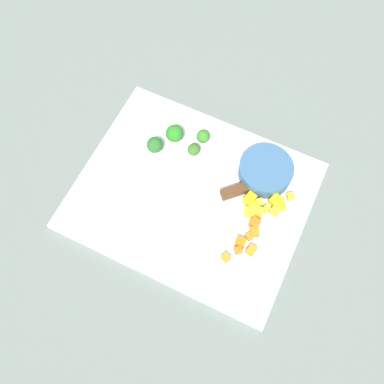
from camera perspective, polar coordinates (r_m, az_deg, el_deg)
name	(u,v)px	position (r m, az deg, el deg)	size (l,w,h in m)	color
ground_plane	(192,197)	(0.83, 0.00, -0.60)	(4.00, 4.00, 0.00)	slate
cutting_board	(192,195)	(0.83, 0.00, -0.44)	(0.43, 0.35, 0.01)	white
prep_bowl	(266,171)	(0.83, 9.72, 2.78)	(0.10, 0.10, 0.03)	#375E84
chef_knife	(211,199)	(0.81, 2.53, -0.97)	(0.23, 0.23, 0.02)	silver
carrot_dice_0	(255,232)	(0.79, 8.27, -5.25)	(0.02, 0.02, 0.01)	orange
carrot_dice_1	(241,242)	(0.78, 6.46, -6.64)	(0.02, 0.02, 0.02)	orange
carrot_dice_2	(238,250)	(0.78, 6.13, -7.69)	(0.01, 0.01, 0.01)	orange
carrot_dice_3	(249,237)	(0.79, 7.56, -5.88)	(0.01, 0.01, 0.01)	orange
carrot_dice_4	(255,223)	(0.80, 8.31, -4.09)	(0.02, 0.02, 0.01)	orange
carrot_dice_5	(226,258)	(0.78, 4.49, -8.66)	(0.01, 0.01, 0.01)	orange
carrot_dice_6	(251,251)	(0.78, 7.85, -7.70)	(0.01, 0.02, 0.01)	orange
pepper_dice_0	(291,197)	(0.83, 12.91, -0.64)	(0.01, 0.01, 0.01)	yellow
pepper_dice_1	(253,206)	(0.81, 8.10, -1.84)	(0.01, 0.02, 0.01)	yellow
pepper_dice_2	(282,207)	(0.82, 11.83, -2.00)	(0.01, 0.01, 0.01)	yellow
pepper_dice_3	(249,212)	(0.81, 7.56, -2.68)	(0.02, 0.02, 0.01)	yellow
pepper_dice_4	(266,210)	(0.81, 9.75, -2.30)	(0.01, 0.01, 0.01)	yellow
pepper_dice_5	(257,212)	(0.81, 8.63, -2.61)	(0.02, 0.02, 0.02)	yellow
pepper_dice_6	(250,199)	(0.81, 7.66, -0.92)	(0.02, 0.02, 0.02)	yellow
pepper_dice_7	(260,203)	(0.82, 8.92, -1.43)	(0.01, 0.01, 0.01)	gold
pepper_dice_8	(276,201)	(0.82, 11.07, -1.24)	(0.02, 0.02, 0.02)	yellow
pepper_dice_9	(276,211)	(0.81, 11.01, -2.43)	(0.02, 0.02, 0.02)	yellow
broccoli_floret_0	(175,134)	(0.85, -2.32, 7.72)	(0.04, 0.04, 0.04)	#96B36C
broccoli_floret_1	(203,137)	(0.85, 1.49, 7.34)	(0.03, 0.03, 0.03)	#90AC5D
broccoli_floret_2	(155,145)	(0.85, -4.94, 6.20)	(0.03, 0.03, 0.04)	#86BD54
broccoli_floret_3	(194,150)	(0.84, 0.24, 5.62)	(0.02, 0.02, 0.03)	#97AB62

